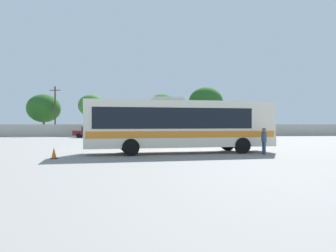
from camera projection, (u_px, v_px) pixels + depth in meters
name	position (u px, v px, depth m)	size (l,w,h in m)	color
ground_plane	(178.00, 143.00, 32.12)	(300.00, 300.00, 0.00)	gray
perimeter_wall	(165.00, 130.00, 50.28)	(80.00, 0.30, 1.81)	#B2AD9E
coach_bus_cream_orange	(178.00, 124.00, 21.45)	(12.64, 4.13, 3.65)	silver
attendant_by_bus_door	(264.00, 140.00, 20.42)	(0.38, 0.38, 1.65)	#33476B
parked_car_leftmost_maroon	(90.00, 132.00, 45.23)	(4.48, 2.05, 1.53)	maroon
parked_car_second_dark_blue	(137.00, 132.00, 46.54)	(4.40, 2.16, 1.41)	navy
parked_car_third_maroon	(177.00, 132.00, 45.99)	(4.59, 2.28, 1.46)	maroon
parked_car_rightmost_dark_blue	(216.00, 132.00, 46.77)	(4.24, 2.06, 1.50)	navy
utility_pole_near	(55.00, 110.00, 52.24)	(1.79, 0.45, 7.89)	#4C3823
roadside_tree_left	(44.00, 108.00, 54.36)	(5.53, 5.53, 6.85)	brown
roadside_tree_midleft	(91.00, 106.00, 54.39)	(4.34, 4.34, 6.80)	brown
roadside_tree_midright	(162.00, 108.00, 55.27)	(5.66, 5.66, 6.97)	brown
roadside_tree_right	(206.00, 102.00, 55.65)	(5.80, 5.80, 8.15)	brown
traffic_cone_on_apron	(54.00, 153.00, 18.00)	(0.36, 0.36, 0.64)	black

